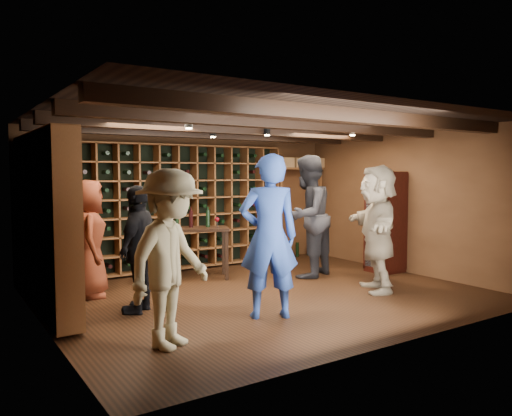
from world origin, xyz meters
TOP-DOWN VIEW (x-y plane):
  - ground at (0.00, 0.00)m, footprint 6.00×6.00m
  - room_shell at (0.00, 0.05)m, footprint 6.00×6.00m
  - wine_rack_back at (-0.52, 2.33)m, footprint 4.65×0.30m
  - wine_rack_left at (-2.83, 0.82)m, footprint 0.30×2.65m
  - crate_shelf at (2.41, 2.32)m, footprint 1.20×0.32m
  - display_cabinet at (2.71, 0.20)m, footprint 0.55×0.50m
  - man_blue_shirt at (-0.62, -0.99)m, footprint 0.85×0.72m
  - man_grey_suit at (1.28, 0.62)m, footprint 1.23×1.12m
  - guest_red_floral at (-2.19, 1.22)m, footprint 0.68×0.90m
  - guest_woman_black at (-1.85, 0.11)m, footprint 0.94×0.94m
  - guest_khaki at (-2.04, -1.30)m, footprint 1.34×1.16m
  - guest_beige at (1.51, -0.73)m, footprint 1.40×1.77m
  - tasting_table at (-0.38, 1.56)m, footprint 1.26×0.97m

SIDE VIEW (x-z plane):
  - ground at x=0.00m, z-range 0.00..0.00m
  - tasting_table at x=-0.38m, z-range 0.19..1.32m
  - guest_woman_black at x=-1.85m, z-range 0.00..1.61m
  - guest_red_floral at x=-2.19m, z-range 0.00..1.66m
  - display_cabinet at x=2.71m, z-range -0.02..1.73m
  - guest_khaki at x=-2.04m, z-range 0.00..1.80m
  - guest_beige at x=1.51m, z-range 0.00..1.88m
  - man_blue_shirt at x=-0.62m, z-range 0.00..1.98m
  - man_grey_suit at x=1.28m, z-range 0.00..2.05m
  - wine_rack_back at x=-0.52m, z-range 0.05..2.25m
  - wine_rack_left at x=-2.83m, z-range 0.05..2.25m
  - crate_shelf at x=2.41m, z-range 0.54..2.60m
  - room_shell at x=0.00m, z-range -0.58..5.42m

